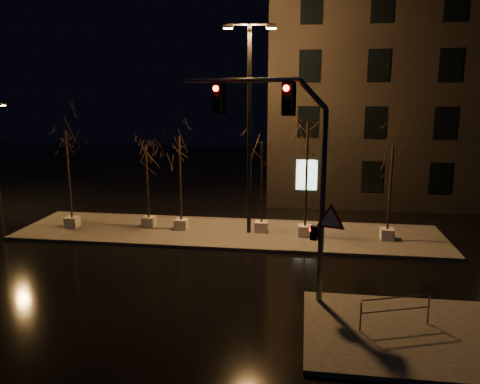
# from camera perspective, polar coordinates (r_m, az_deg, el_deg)

# --- Properties ---
(ground) EXTENTS (90.00, 90.00, 0.00)m
(ground) POSITION_cam_1_polar(r_m,az_deg,el_deg) (19.07, -4.45, -10.50)
(ground) COLOR black
(ground) RESTS_ON ground
(median) EXTENTS (22.00, 5.00, 0.15)m
(median) POSITION_cam_1_polar(r_m,az_deg,el_deg) (24.59, -1.44, -5.00)
(median) COLOR #413F3A
(median) RESTS_ON ground
(sidewalk_corner) EXTENTS (7.00, 5.00, 0.15)m
(sidewalk_corner) POSITION_cam_1_polar(r_m,az_deg,el_deg) (15.90, 21.02, -15.91)
(sidewalk_corner) COLOR #413F3A
(sidewalk_corner) RESTS_ON ground
(building) EXTENTS (25.00, 12.00, 15.00)m
(building) POSITION_cam_1_polar(r_m,az_deg,el_deg) (36.58, 24.59, 11.38)
(building) COLOR black
(building) RESTS_ON ground
(tree_0) EXTENTS (1.80, 1.80, 5.32)m
(tree_0) POSITION_cam_1_polar(r_m,az_deg,el_deg) (26.15, -20.35, 4.51)
(tree_0) COLOR beige
(tree_0) RESTS_ON median
(tree_1) EXTENTS (1.80, 1.80, 4.57)m
(tree_1) POSITION_cam_1_polar(r_m,az_deg,el_deg) (25.12, -11.34, 3.44)
(tree_1) COLOR beige
(tree_1) RESTS_ON median
(tree_2) EXTENTS (1.80, 1.80, 5.07)m
(tree_2) POSITION_cam_1_polar(r_m,az_deg,el_deg) (24.31, -7.38, 4.19)
(tree_2) COLOR beige
(tree_2) RESTS_ON median
(tree_3) EXTENTS (1.80, 1.80, 4.81)m
(tree_3) POSITION_cam_1_polar(r_m,az_deg,el_deg) (23.72, 2.68, 3.60)
(tree_3) COLOR beige
(tree_3) RESTS_ON median
(tree_4) EXTENTS (1.80, 1.80, 5.90)m
(tree_4) POSITION_cam_1_polar(r_m,az_deg,el_deg) (23.11, 8.21, 5.32)
(tree_4) COLOR beige
(tree_4) RESTS_ON median
(tree_5) EXTENTS (1.80, 1.80, 4.85)m
(tree_5) POSITION_cam_1_polar(r_m,az_deg,el_deg) (23.59, 18.02, 3.04)
(tree_5) COLOR beige
(tree_5) RESTS_ON median
(traffic_signal_mast) EXTENTS (5.96, 2.11, 7.65)m
(traffic_signal_mast) POSITION_cam_1_polar(r_m,az_deg,el_deg) (16.06, 5.94, 4.35)
(traffic_signal_mast) COLOR #585B60
(traffic_signal_mast) RESTS_ON sidewalk_corner
(streetlight_main) EXTENTS (2.59, 0.62, 10.35)m
(streetlight_main) POSITION_cam_1_polar(r_m,az_deg,el_deg) (23.37, 1.14, 9.21)
(streetlight_main) COLOR black
(streetlight_main) RESTS_ON median
(guard_rail_a) EXTENTS (2.22, 0.80, 1.01)m
(guard_rail_a) POSITION_cam_1_polar(r_m,az_deg,el_deg) (15.63, 18.43, -13.21)
(guard_rail_a) COLOR #585B60
(guard_rail_a) RESTS_ON sidewalk_corner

